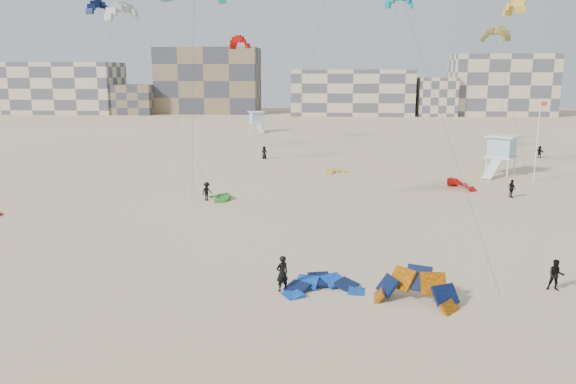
# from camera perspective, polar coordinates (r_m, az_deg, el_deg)

# --- Properties ---
(ground) EXTENTS (320.00, 320.00, 0.00)m
(ground) POSITION_cam_1_polar(r_m,az_deg,el_deg) (27.70, -4.19, -11.89)
(ground) COLOR beige
(ground) RESTS_ON ground
(kite_ground_blue) EXTENTS (4.78, 4.95, 1.98)m
(kite_ground_blue) POSITION_cam_1_polar(r_m,az_deg,el_deg) (29.99, 3.58, -9.95)
(kite_ground_blue) COLOR blue
(kite_ground_blue) RESTS_ON ground
(kite_ground_orange) EXTENTS (5.48, 5.43, 4.24)m
(kite_ground_orange) POSITION_cam_1_polar(r_m,az_deg,el_deg) (29.11, 12.74, -10.94)
(kite_ground_orange) COLOR orange
(kite_ground_orange) RESTS_ON ground
(kite_ground_green) EXTENTS (4.04, 3.94, 1.58)m
(kite_ground_green) POSITION_cam_1_polar(r_m,az_deg,el_deg) (51.16, -7.06, -0.73)
(kite_ground_green) COLOR #1B8C1B
(kite_ground_green) RESTS_ON ground
(kite_ground_red_far) EXTENTS (4.53, 4.48, 3.25)m
(kite_ground_red_far) POSITION_cam_1_polar(r_m,az_deg,el_deg) (57.81, 17.10, 0.30)
(kite_ground_red_far) COLOR #C10102
(kite_ground_red_far) RESTS_ON ground
(kite_ground_yellow) EXTENTS (4.01, 4.03, 1.06)m
(kite_ground_yellow) POSITION_cam_1_polar(r_m,az_deg,el_deg) (64.49, 4.86, 1.97)
(kite_ground_yellow) COLOR yellow
(kite_ground_yellow) RESTS_ON ground
(kitesurfer_main) EXTENTS (0.84, 0.78, 1.93)m
(kitesurfer_main) POSITION_cam_1_polar(r_m,az_deg,el_deg) (29.54, -0.60, -8.28)
(kitesurfer_main) COLOR black
(kitesurfer_main) RESTS_ON ground
(kitesurfer_b) EXTENTS (0.93, 0.80, 1.68)m
(kitesurfer_b) POSITION_cam_1_polar(r_m,az_deg,el_deg) (32.81, 25.57, -7.63)
(kitesurfer_b) COLOR black
(kitesurfer_b) RESTS_ON ground
(kitesurfer_c) EXTENTS (1.13, 1.24, 1.68)m
(kitesurfer_c) POSITION_cam_1_polar(r_m,az_deg,el_deg) (50.62, -8.25, 0.07)
(kitesurfer_c) COLOR black
(kitesurfer_c) RESTS_ON ground
(kitesurfer_d) EXTENTS (0.71, 1.06, 1.68)m
(kitesurfer_d) POSITION_cam_1_polar(r_m,az_deg,el_deg) (55.23, 21.78, 0.33)
(kitesurfer_d) COLOR black
(kitesurfer_d) RESTS_ON ground
(kitesurfer_e) EXTENTS (0.90, 0.67, 1.68)m
(kitesurfer_e) POSITION_cam_1_polar(r_m,az_deg,el_deg) (74.66, -2.43, 4.03)
(kitesurfer_e) COLOR black
(kitesurfer_e) RESTS_ON ground
(kitesurfer_f) EXTENTS (1.21, 1.53, 1.63)m
(kitesurfer_f) POSITION_cam_1_polar(r_m,az_deg,el_deg) (82.56, 24.18, 3.73)
(kitesurfer_f) COLOR black
(kitesurfer_f) RESTS_ON ground
(kite_fly_grey) EXTENTS (12.91, 11.20, 17.57)m
(kite_fly_grey) POSITION_cam_1_polar(r_m,az_deg,el_deg) (64.85, -16.38, 16.91)
(kite_fly_grey) COLOR white
(kite_fly_grey) RESTS_ON ground
(kite_fly_olive) EXTENTS (4.31, 13.08, 15.31)m
(kite_fly_olive) POSITION_cam_1_polar(r_m,az_deg,el_deg) (66.13, 20.31, 14.68)
(kite_fly_olive) COLOR olive
(kite_fly_olive) RESTS_ON ground
(kite_fly_yellow) EXTENTS (4.51, 4.69, 19.67)m
(kite_fly_yellow) POSITION_cam_1_polar(r_m,az_deg,el_deg) (81.03, 22.00, 16.98)
(kite_fly_yellow) COLOR yellow
(kite_fly_yellow) RESTS_ON ground
(kite_fly_navy) EXTENTS (9.75, 4.53, 19.08)m
(kite_fly_navy) POSITION_cam_1_polar(r_m,az_deg,el_deg) (77.28, -18.63, 17.17)
(kite_fly_navy) COLOR #0A183C
(kite_fly_navy) RESTS_ON ground
(kite_fly_teal_b) EXTENTS (8.65, 4.34, 20.94)m
(kite_fly_teal_b) POSITION_cam_1_polar(r_m,az_deg,el_deg) (82.91, 11.29, 18.39)
(kite_fly_teal_b) COLOR #0B7798
(kite_fly_teal_b) RESTS_ON ground
(kite_fly_red) EXTENTS (9.12, 5.55, 16.05)m
(kite_fly_red) POSITION_cam_1_polar(r_m,az_deg,el_deg) (89.93, -4.94, 14.79)
(kite_fly_red) COLOR #C10102
(kite_fly_red) RESTS_ON ground
(lifeguard_tower_near) EXTENTS (4.31, 6.59, 4.38)m
(lifeguard_tower_near) POSITION_cam_1_polar(r_m,az_deg,el_deg) (67.21, 20.85, 3.51)
(lifeguard_tower_near) COLOR white
(lifeguard_tower_near) RESTS_ON ground
(lifeguard_tower_far) EXTENTS (3.63, 5.84, 3.93)m
(lifeguard_tower_far) POSITION_cam_1_polar(r_m,az_deg,el_deg) (109.05, -3.23, 7.13)
(lifeguard_tower_far) COLOR white
(lifeguard_tower_far) RESTS_ON ground
(flagpole) EXTENTS (0.70, 0.11, 8.63)m
(flagpole) POSITION_cam_1_polar(r_m,az_deg,el_deg) (64.02, 24.01, 4.98)
(flagpole) COLOR white
(flagpole) RESTS_ON ground
(condo_west_a) EXTENTS (30.00, 15.00, 14.00)m
(condo_west_a) POSITION_cam_1_polar(r_m,az_deg,el_deg) (171.75, -21.67, 9.79)
(condo_west_a) COLOR beige
(condo_west_a) RESTS_ON ground
(condo_west_b) EXTENTS (28.00, 14.00, 18.00)m
(condo_west_b) POSITION_cam_1_polar(r_m,az_deg,el_deg) (162.60, -8.04, 11.13)
(condo_west_b) COLOR #80694D
(condo_west_b) RESTS_ON ground
(condo_mid) EXTENTS (32.00, 16.00, 12.00)m
(condo_mid) POSITION_cam_1_polar(r_m,az_deg,el_deg) (155.25, 6.50, 10.03)
(condo_mid) COLOR beige
(condo_mid) RESTS_ON ground
(condo_east) EXTENTS (26.00, 14.00, 16.00)m
(condo_east) POSITION_cam_1_polar(r_m,az_deg,el_deg) (163.73, 20.84, 10.13)
(condo_east) COLOR beige
(condo_east) RESTS_ON ground
(condo_fill_left) EXTENTS (12.00, 10.00, 8.00)m
(condo_fill_left) POSITION_cam_1_polar(r_m,az_deg,el_deg) (162.38, -15.44, 9.05)
(condo_fill_left) COLOR #80694D
(condo_fill_left) RESTS_ON ground
(condo_fill_right) EXTENTS (10.00, 10.00, 10.00)m
(condo_fill_right) POSITION_cam_1_polar(r_m,az_deg,el_deg) (155.75, 14.74, 9.35)
(condo_fill_right) COLOR beige
(condo_fill_right) RESTS_ON ground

